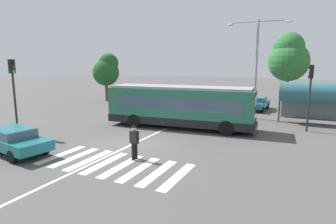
% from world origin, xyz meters
% --- Properties ---
extents(ground_plane, '(160.00, 160.00, 0.00)m').
position_xyz_m(ground_plane, '(0.00, 0.00, 0.00)').
color(ground_plane, '#514F4C').
extents(city_transit_bus, '(10.95, 3.48, 3.06)m').
position_xyz_m(city_transit_bus, '(0.79, 5.18, 1.59)').
color(city_transit_bus, black).
rests_on(city_transit_bus, ground_plane).
extents(pedestrian_crossing_street, '(0.58, 0.38, 1.72)m').
position_xyz_m(pedestrian_crossing_street, '(1.52, -2.24, 0.97)').
color(pedestrian_crossing_street, black).
rests_on(pedestrian_crossing_street, ground_plane).
extents(foreground_sedan, '(4.74, 2.53, 1.35)m').
position_xyz_m(foreground_sedan, '(-4.70, -4.16, 0.77)').
color(foreground_sedan, black).
rests_on(foreground_sedan, ground_plane).
extents(parked_car_white, '(2.04, 4.59, 1.35)m').
position_xyz_m(parked_car_white, '(-6.21, 15.73, 0.77)').
color(parked_car_white, black).
rests_on(parked_car_white, ground_plane).
extents(parked_car_charcoal, '(2.13, 4.61, 1.35)m').
position_xyz_m(parked_car_charcoal, '(-3.62, 15.41, 0.77)').
color(parked_car_charcoal, black).
rests_on(parked_car_charcoal, ground_plane).
extents(parked_car_red, '(1.90, 4.52, 1.35)m').
position_xyz_m(parked_car_red, '(-0.83, 15.81, 0.77)').
color(parked_car_red, black).
rests_on(parked_car_red, ground_plane).
extents(parked_car_blue, '(1.93, 4.53, 1.35)m').
position_xyz_m(parked_car_blue, '(1.89, 15.20, 0.77)').
color(parked_car_blue, black).
rests_on(parked_car_blue, ground_plane).
extents(parked_car_teal, '(2.13, 4.62, 1.35)m').
position_xyz_m(parked_car_teal, '(4.66, 15.84, 0.77)').
color(parked_car_teal, black).
rests_on(parked_car_teal, ground_plane).
extents(traffic_light_near_corner, '(0.33, 0.32, 4.95)m').
position_xyz_m(traffic_light_near_corner, '(-8.28, -1.33, 3.31)').
color(traffic_light_near_corner, '#28282B').
rests_on(traffic_light_near_corner, ground_plane).
extents(traffic_light_far_corner, '(0.33, 0.32, 4.60)m').
position_xyz_m(traffic_light_far_corner, '(9.22, 7.91, 3.09)').
color(traffic_light_far_corner, '#28282B').
rests_on(traffic_light_far_corner, ground_plane).
extents(bus_stop_shelter, '(4.63, 1.54, 3.25)m').
position_xyz_m(bus_stop_shelter, '(9.44, 10.55, 2.42)').
color(bus_stop_shelter, '#28282B').
rests_on(bus_stop_shelter, ground_plane).
extents(twin_arm_street_lamp, '(5.11, 0.32, 8.18)m').
position_xyz_m(twin_arm_street_lamp, '(5.15, 10.97, 5.14)').
color(twin_arm_street_lamp, '#939399').
rests_on(twin_arm_street_lamp, ground_plane).
extents(background_tree_left, '(3.24, 3.24, 5.90)m').
position_xyz_m(background_tree_left, '(-13.24, 14.84, 3.88)').
color(background_tree_left, brown).
rests_on(background_tree_left, ground_plane).
extents(background_tree_right, '(4.46, 4.46, 8.12)m').
position_xyz_m(background_tree_right, '(7.08, 21.46, 5.33)').
color(background_tree_right, brown).
rests_on(background_tree_right, ground_plane).
extents(crosswalk_painted_stripes, '(7.09, 3.23, 0.01)m').
position_xyz_m(crosswalk_painted_stripes, '(0.98, -3.28, 0.00)').
color(crosswalk_painted_stripes, silver).
rests_on(crosswalk_painted_stripes, ground_plane).
extents(lane_center_line, '(0.16, 24.00, 0.01)m').
position_xyz_m(lane_center_line, '(-0.01, 2.00, 0.00)').
color(lane_center_line, silver).
rests_on(lane_center_line, ground_plane).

